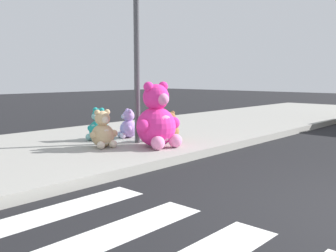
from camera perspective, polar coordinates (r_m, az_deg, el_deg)
The scene contains 7 objects.
sidewalk at distance 7.57m, azimuth -14.27°, elevation -3.24°, with size 28.00×4.40×0.15m, color #9E9B93.
sign_pole at distance 7.44m, azimuth -4.68°, elevation 10.50°, with size 0.56×0.11×3.20m.
plush_pink_large at distance 7.02m, azimuth -1.61°, elevation 0.76°, with size 0.92×0.83×1.20m.
plush_brown at distance 7.78m, azimuth 0.21°, elevation -0.38°, with size 0.46×0.41×0.60m.
plush_tan at distance 7.10m, azimuth -9.65°, elevation -0.92°, with size 0.53×0.49×0.70m.
plush_lavender at distance 8.15m, azimuth -6.01°, elevation -0.01°, with size 0.44×0.44×0.62m.
plush_teal at distance 7.92m, azimuth -10.37°, elevation -0.16°, with size 0.46×0.51×0.67m.
Camera 1 is at (-4.05, -1.05, 1.44)m, focal length 40.86 mm.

